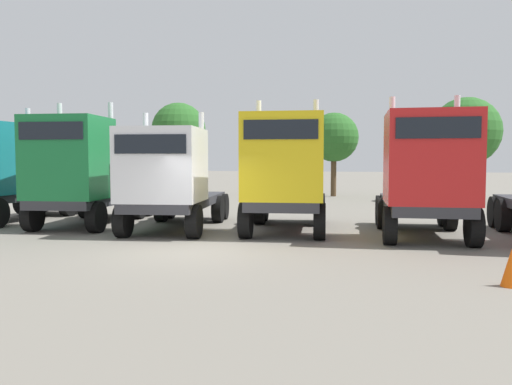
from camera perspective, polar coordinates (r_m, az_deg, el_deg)
The scene contains 9 objects.
ground at distance 13.22m, azimuth -7.48°, elevation -6.60°, with size 200.00×200.00×0.00m, color slate.
semi_truck_green at distance 18.68m, azimuth -19.24°, elevation 2.15°, with size 3.49×6.63×4.39m.
semi_truck_white at distance 16.72m, azimuth -9.71°, elevation 1.49°, with size 3.57×6.69×3.93m.
semi_truck_yellow at distance 16.13m, azimuth 3.28°, elevation 2.29°, with size 3.35×6.08×4.33m.
semi_truck_red at distance 15.68m, azimuth 18.58°, elevation 1.99°, with size 3.05×5.96×4.30m.
traffic_cone_near at distance 10.60m, azimuth 26.68°, elevation -7.52°, with size 0.36×0.36×0.72m, color #F2590C.
oak_far_left at distance 34.10m, azimuth -8.65°, elevation 6.93°, with size 3.54×3.54×6.15m.
oak_far_centre at distance 33.95m, azimuth 8.72°, elevation 6.10°, with size 3.22×3.22×5.49m.
oak_far_right at distance 31.04m, azimuth 22.44°, elevation 6.30°, with size 3.84×3.84×5.90m.
Camera 1 is at (5.17, -11.95, 2.32)m, focal length 35.70 mm.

